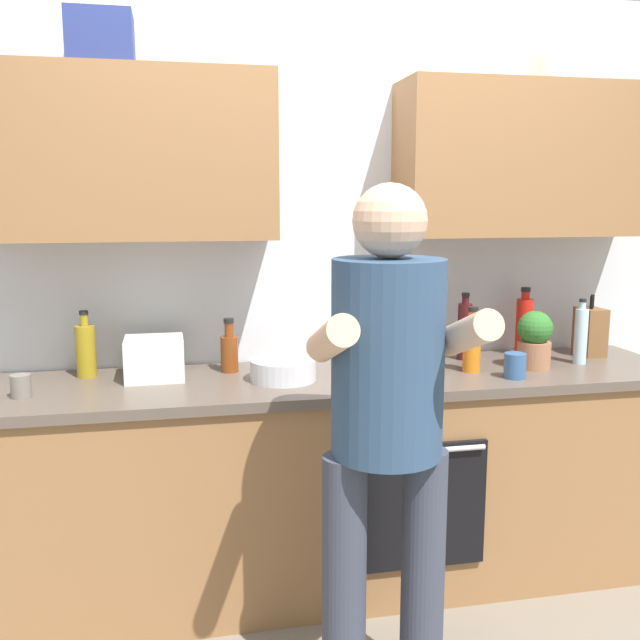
{
  "coord_description": "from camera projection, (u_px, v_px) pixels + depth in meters",
  "views": [
    {
      "loc": [
        -0.67,
        -2.7,
        1.6
      ],
      "look_at": [
        -0.14,
        -0.1,
        1.15
      ],
      "focal_mm": 39.31,
      "sensor_mm": 36.0,
      "label": 1
    }
  ],
  "objects": [
    {
      "name": "bottle_vinegar",
      "position": [
        229.0,
        351.0,
        2.9
      ],
      "size": [
        0.07,
        0.07,
        0.23
      ],
      "color": "brown",
      "rests_on": "counter"
    },
    {
      "name": "knife_block",
      "position": [
        590.0,
        331.0,
        3.21
      ],
      "size": [
        0.1,
        0.14,
        0.28
      ],
      "color": "brown",
      "rests_on": "counter"
    },
    {
      "name": "bottle_hotsauce",
      "position": [
        524.0,
        325.0,
        3.21
      ],
      "size": [
        0.08,
        0.08,
        0.31
      ],
      "color": "red",
      "rests_on": "counter"
    },
    {
      "name": "cup_stoneware",
      "position": [
        21.0,
        386.0,
        2.52
      ],
      "size": [
        0.07,
        0.07,
        0.08
      ],
      "primitive_type": "cylinder",
      "color": "slate",
      "rests_on": "counter"
    },
    {
      "name": "mixing_bowl",
      "position": [
        283.0,
        370.0,
        2.77
      ],
      "size": [
        0.26,
        0.26,
        0.08
      ],
      "primitive_type": "cylinder",
      "color": "silver",
      "rests_on": "counter"
    },
    {
      "name": "person_standing",
      "position": [
        387.0,
        410.0,
        2.12
      ],
      "size": [
        0.49,
        0.45,
        1.65
      ],
      "color": "#383D4C",
      "rests_on": "ground"
    },
    {
      "name": "cup_coffee",
      "position": [
        412.0,
        373.0,
        2.72
      ],
      "size": [
        0.07,
        0.07,
        0.08
      ],
      "primitive_type": "cylinder",
      "color": "white",
      "rests_on": "counter"
    },
    {
      "name": "potted_herb",
      "position": [
        535.0,
        339.0,
        2.96
      ],
      "size": [
        0.15,
        0.15,
        0.25
      ],
      "color": "#9E6647",
      "rests_on": "counter"
    },
    {
      "name": "back_wall_unit",
      "position": [
        333.0,
        227.0,
        3.02
      ],
      "size": [
        4.0,
        0.38,
        2.5
      ],
      "color": "silver",
      "rests_on": "ground"
    },
    {
      "name": "bottle_water",
      "position": [
        580.0,
        335.0,
        3.04
      ],
      "size": [
        0.06,
        0.06,
        0.29
      ],
      "color": "silver",
      "rests_on": "counter"
    },
    {
      "name": "bottle_syrup",
      "position": [
        433.0,
        336.0,
        2.92
      ],
      "size": [
        0.07,
        0.07,
        0.33
      ],
      "color": "#8C4C14",
      "rests_on": "counter"
    },
    {
      "name": "bottle_wine",
      "position": [
        464.0,
        330.0,
        3.12
      ],
      "size": [
        0.06,
        0.06,
        0.3
      ],
      "color": "#471419",
      "rests_on": "counter"
    },
    {
      "name": "ground_plane",
      "position": [
        346.0,
        579.0,
        3.01
      ],
      "size": [
        12.0,
        12.0,
        0.0
      ],
      "primitive_type": "plane",
      "color": "#756B5B"
    },
    {
      "name": "cup_tea",
      "position": [
        515.0,
        366.0,
        2.8
      ],
      "size": [
        0.09,
        0.09,
        0.1
      ],
      "primitive_type": "cylinder",
      "color": "#33598C",
      "rests_on": "counter"
    },
    {
      "name": "grocery_bag_produce",
      "position": [
        154.0,
        358.0,
        2.79
      ],
      "size": [
        0.23,
        0.22,
        0.16
      ],
      "primitive_type": "cube",
      "rotation": [
        0.0,
        0.0,
        0.01
      ],
      "color": "silver",
      "rests_on": "counter"
    },
    {
      "name": "bottle_oil",
      "position": [
        86.0,
        350.0,
        2.81
      ],
      "size": [
        0.08,
        0.08,
        0.27
      ],
      "color": "olive",
      "rests_on": "counter"
    },
    {
      "name": "bottle_juice",
      "position": [
        472.0,
        346.0,
        2.9
      ],
      "size": [
        0.07,
        0.07,
        0.27
      ],
      "color": "orange",
      "rests_on": "counter"
    },
    {
      "name": "counter",
      "position": [
        347.0,
        479.0,
        2.93
      ],
      "size": [
        2.84,
        0.67,
        0.9
      ],
      "color": "olive",
      "rests_on": "ground"
    }
  ]
}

